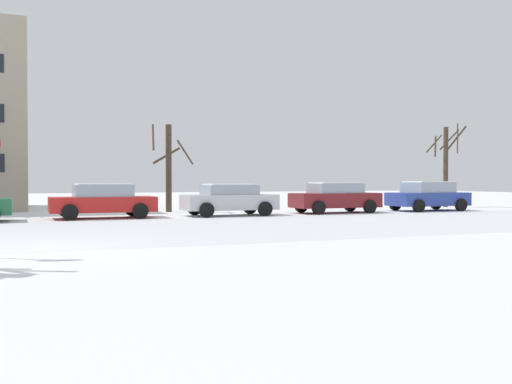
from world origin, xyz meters
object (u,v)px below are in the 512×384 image
Objects in this scene: parked_car_maroon at (335,197)px; parked_car_silver at (229,199)px; parked_car_blue at (428,196)px; parked_car_red at (103,200)px.

parked_car_silver is at bearing -178.86° from parked_car_maroon.
parked_car_blue reaches higher than parked_car_maroon.
parked_car_maroon is 5.47m from parked_car_blue.
parked_car_blue is (5.47, -0.06, 0.02)m from parked_car_maroon.
parked_car_red is 16.41m from parked_car_blue.
parked_car_maroon is 1.04× the size of parked_car_blue.
parked_car_red is 0.99× the size of parked_car_maroon.
parked_car_silver is 10.94m from parked_car_blue.
parked_car_blue reaches higher than parked_car_silver.
parked_car_blue is at bearing -0.83° from parked_car_red.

